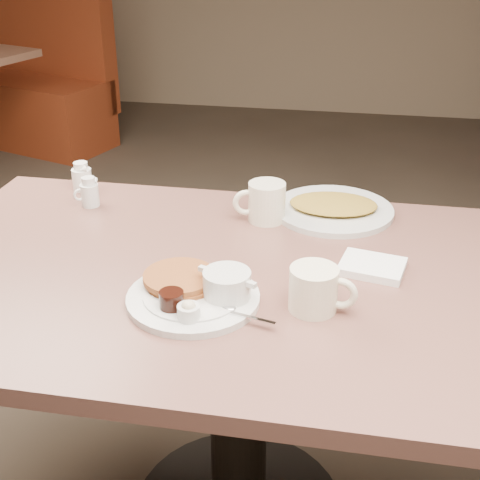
% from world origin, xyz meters
% --- Properties ---
extents(diner_table, '(1.50, 0.90, 0.75)m').
position_xyz_m(diner_table, '(0.00, 0.00, 0.58)').
color(diner_table, '#84564C').
rests_on(diner_table, ground).
extents(main_plate, '(0.35, 0.35, 0.07)m').
position_xyz_m(main_plate, '(-0.06, -0.13, 0.77)').
color(main_plate, silver).
rests_on(main_plate, diner_table).
extents(coffee_mug_near, '(0.14, 0.11, 0.09)m').
position_xyz_m(coffee_mug_near, '(0.17, -0.11, 0.80)').
color(coffee_mug_near, white).
rests_on(coffee_mug_near, diner_table).
extents(napkin, '(0.15, 0.13, 0.02)m').
position_xyz_m(napkin, '(0.29, 0.06, 0.76)').
color(napkin, white).
rests_on(napkin, diner_table).
extents(coffee_mug_far, '(0.14, 0.12, 0.10)m').
position_xyz_m(coffee_mug_far, '(0.02, 0.28, 0.80)').
color(coffee_mug_far, white).
rests_on(coffee_mug_far, diner_table).
extents(creamer_left, '(0.07, 0.06, 0.08)m').
position_xyz_m(creamer_left, '(-0.45, 0.29, 0.79)').
color(creamer_left, white).
rests_on(creamer_left, diner_table).
extents(creamer_right, '(0.07, 0.08, 0.08)m').
position_xyz_m(creamer_right, '(-0.52, 0.39, 0.79)').
color(creamer_right, white).
rests_on(creamer_right, diner_table).
extents(hash_plate, '(0.33, 0.33, 0.04)m').
position_xyz_m(hash_plate, '(0.19, 0.36, 0.76)').
color(hash_plate, silver).
rests_on(hash_plate, diner_table).
extents(booth_back_left, '(1.70, 1.84, 1.12)m').
position_xyz_m(booth_back_left, '(-2.06, 2.85, 0.41)').
color(booth_back_left, maroon).
rests_on(booth_back_left, ground).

